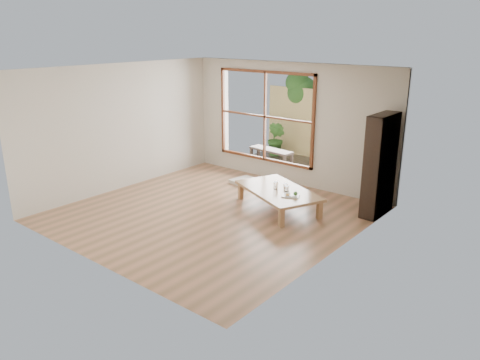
% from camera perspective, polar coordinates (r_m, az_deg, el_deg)
% --- Properties ---
extents(ground, '(5.00, 5.00, 0.00)m').
position_cam_1_polar(ground, '(8.67, -3.36, -4.06)').
color(ground, tan).
rests_on(ground, ground).
extents(low_table, '(1.96, 1.58, 0.38)m').
position_cam_1_polar(low_table, '(8.81, 4.67, -1.42)').
color(low_table, '#9F7B4D').
rests_on(low_table, ground).
extents(floor_cushion, '(0.62, 0.62, 0.08)m').
position_cam_1_polar(floor_cushion, '(10.31, 0.69, -0.18)').
color(floor_cushion, beige).
rests_on(floor_cushion, ground).
extents(bookshelf, '(0.30, 0.83, 1.84)m').
position_cam_1_polar(bookshelf, '(8.71, 16.69, 1.74)').
color(bookshelf, black).
rests_on(bookshelf, ground).
extents(glass_tall, '(0.08, 0.08, 0.14)m').
position_cam_1_polar(glass_tall, '(8.79, 4.38, -0.65)').
color(glass_tall, silver).
rests_on(glass_tall, low_table).
extents(glass_mid, '(0.08, 0.08, 0.11)m').
position_cam_1_polar(glass_mid, '(8.68, 5.70, -1.05)').
color(glass_mid, silver).
rests_on(glass_mid, low_table).
extents(glass_short, '(0.08, 0.08, 0.10)m').
position_cam_1_polar(glass_short, '(8.85, 5.57, -0.72)').
color(glass_short, silver).
rests_on(glass_short, low_table).
extents(glass_small, '(0.06, 0.06, 0.07)m').
position_cam_1_polar(glass_small, '(8.99, 4.45, -0.47)').
color(glass_small, silver).
rests_on(glass_small, low_table).
extents(food_tray, '(0.37, 0.33, 0.10)m').
position_cam_1_polar(food_tray, '(8.44, 6.30, -1.85)').
color(food_tray, white).
rests_on(food_tray, low_table).
extents(deck, '(2.80, 2.00, 0.05)m').
position_cam_1_polar(deck, '(11.69, 6.29, 1.69)').
color(deck, '#322A24').
rests_on(deck, ground).
extents(garden_bench, '(1.21, 0.46, 0.37)m').
position_cam_1_polar(garden_bench, '(11.69, 3.80, 3.48)').
color(garden_bench, black).
rests_on(garden_bench, deck).
extents(bamboo_fence, '(2.80, 0.06, 1.80)m').
position_cam_1_polar(bamboo_fence, '(12.31, 9.00, 6.71)').
color(bamboo_fence, tan).
rests_on(bamboo_fence, ground).
extents(shrub_right, '(0.91, 0.84, 0.84)m').
position_cam_1_polar(shrub_right, '(11.66, 11.36, 3.66)').
color(shrub_right, '#325E22').
rests_on(shrub_right, deck).
extents(shrub_left, '(0.60, 0.53, 0.92)m').
position_cam_1_polar(shrub_left, '(12.43, 4.46, 5.04)').
color(shrub_left, '#325E22').
rests_on(shrub_left, deck).
extents(garden_tree, '(1.04, 0.85, 2.22)m').
position_cam_1_polar(garden_tree, '(12.80, 7.21, 10.50)').
color(garden_tree, '#4C3D2D').
rests_on(garden_tree, ground).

